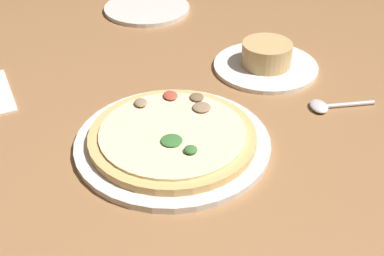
{
  "coord_description": "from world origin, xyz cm",
  "views": [
    {
      "loc": [
        59.87,
        -17.64,
        50.76
      ],
      "look_at": [
        -0.46,
        -2.79,
        7.0
      ],
      "focal_mm": 49.66,
      "sensor_mm": 36.0,
      "label": 1
    }
  ],
  "objects_px": {
    "spoon": "(327,106)",
    "pizza_main": "(173,139)",
    "ramekin_on_saucer": "(266,60)",
    "side_plate": "(147,8)"
  },
  "relations": [
    {
      "from": "spoon",
      "to": "pizza_main",
      "type": "bearing_deg",
      "value": -81.66
    },
    {
      "from": "spoon",
      "to": "ramekin_on_saucer",
      "type": "bearing_deg",
      "value": -161.54
    },
    {
      "from": "ramekin_on_saucer",
      "to": "side_plate",
      "type": "distance_m",
      "value": 0.36
    },
    {
      "from": "pizza_main",
      "to": "side_plate",
      "type": "relative_size",
      "value": 1.5
    },
    {
      "from": "side_plate",
      "to": "spoon",
      "type": "bearing_deg",
      "value": 24.6
    },
    {
      "from": "side_plate",
      "to": "spoon",
      "type": "distance_m",
      "value": 0.51
    },
    {
      "from": "side_plate",
      "to": "ramekin_on_saucer",
      "type": "bearing_deg",
      "value": 27.31
    },
    {
      "from": "pizza_main",
      "to": "ramekin_on_saucer",
      "type": "bearing_deg",
      "value": 131.38
    },
    {
      "from": "ramekin_on_saucer",
      "to": "side_plate",
      "type": "height_order",
      "value": "ramekin_on_saucer"
    },
    {
      "from": "pizza_main",
      "to": "side_plate",
      "type": "xyz_separation_m",
      "value": [
        -0.5,
        0.05,
        -0.01
      ]
    }
  ]
}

